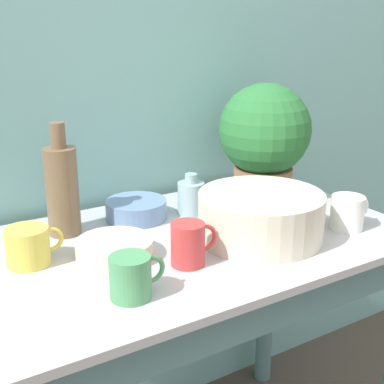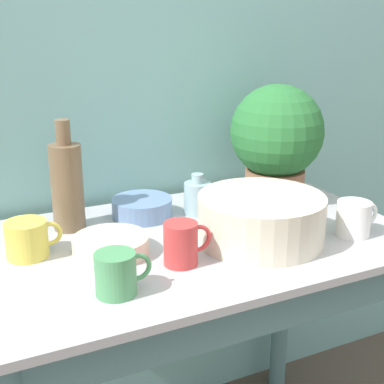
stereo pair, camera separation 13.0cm
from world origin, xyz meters
TOP-DOWN VIEW (x-y plane):
  - wall_back at (0.00, 0.72)m, footprint 6.00×0.05m
  - counter_table at (0.00, 0.31)m, footprint 1.09×0.66m
  - potted_plant at (0.35, 0.49)m, footprint 0.27×0.27m
  - bowl_wash_large at (0.14, 0.24)m, footprint 0.31×0.31m
  - bottle_tall at (-0.26, 0.53)m, footprint 0.08×0.08m
  - bottle_short at (0.09, 0.48)m, footprint 0.07×0.07m
  - mug_green at (-0.26, 0.14)m, footprint 0.12×0.08m
  - mug_yellow at (-0.39, 0.40)m, footprint 0.13×0.10m
  - mug_red at (-0.09, 0.21)m, footprint 0.11×0.08m
  - mug_white at (0.38, 0.17)m, footprint 0.12×0.09m
  - bowl_small_blue at (-0.06, 0.52)m, footprint 0.17×0.17m
  - bowl_small_cream at (-0.21, 0.33)m, footprint 0.18×0.18m

SIDE VIEW (x-z plane):
  - counter_table at x=0.00m, z-range 0.23..1.03m
  - bowl_small_cream at x=-0.21m, z-range 0.80..0.84m
  - bowl_small_blue at x=-0.06m, z-range 0.80..0.86m
  - mug_yellow at x=-0.39m, z-range 0.80..0.89m
  - mug_green at x=-0.26m, z-range 0.80..0.89m
  - mug_white at x=0.38m, z-range 0.80..0.89m
  - bottle_short at x=0.09m, z-range 0.79..0.91m
  - mug_red at x=-0.09m, z-range 0.80..0.90m
  - bowl_wash_large at x=0.14m, z-range 0.80..0.92m
  - bottle_tall at x=-0.26m, z-range 0.78..1.07m
  - potted_plant at x=0.35m, z-range 0.82..1.16m
  - wall_back at x=0.00m, z-range 0.00..2.40m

